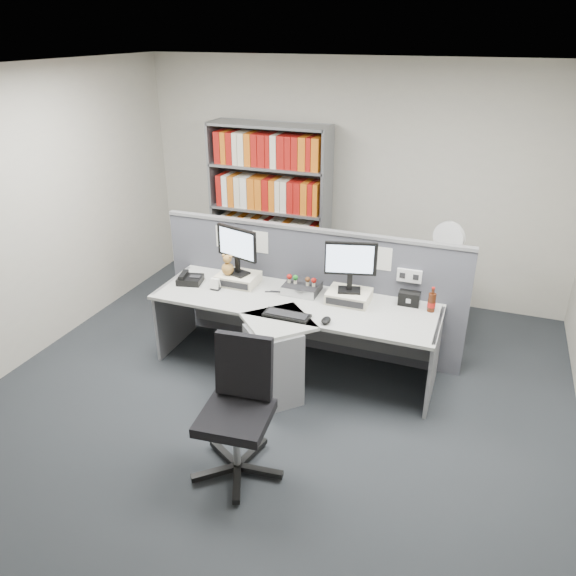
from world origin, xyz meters
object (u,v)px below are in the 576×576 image
at_px(speaker, 409,298).
at_px(desk_fan, 449,241).
at_px(monitor_left, 237,247).
at_px(monitor_right, 351,263).
at_px(desk_phone, 190,279).
at_px(shelving_unit, 270,212).
at_px(mouse, 326,320).
at_px(keyboard, 287,315).
at_px(cola_bottle, 432,302).
at_px(desk, 286,337).
at_px(filing_cabinet, 440,303).
at_px(office_chair, 239,405).
at_px(desk_calendar, 215,285).
at_px(desktop_pc, 302,288).

bearing_deg(speaker, desk_fan, 76.49).
xyz_separation_m(monitor_left, desk_fan, (1.84, 1.02, -0.06)).
bearing_deg(monitor_right, desk_phone, -174.38).
height_order(monitor_right, shelving_unit, shelving_unit).
bearing_deg(shelving_unit, mouse, -56.18).
xyz_separation_m(monitor_left, monitor_right, (1.10, -0.00, 0.00)).
distance_m(keyboard, cola_bottle, 1.26).
bearing_deg(monitor_left, desk, -31.06).
bearing_deg(keyboard, shelving_unit, 115.95).
height_order(filing_cabinet, office_chair, office_chair).
bearing_deg(mouse, desk_calendar, 167.51).
distance_m(speaker, filing_cabinet, 1.02).
height_order(monitor_left, keyboard, monitor_left).
bearing_deg(desk, desk_phone, 167.96).
xyz_separation_m(shelving_unit, filing_cabinet, (2.10, -0.45, -0.63)).
height_order(desk, shelving_unit, shelving_unit).
relative_size(mouse, speaker, 0.66).
distance_m(monitor_right, desk_calendar, 1.30).
bearing_deg(monitor_left, keyboard, -34.73).
distance_m(desk_calendar, speaker, 1.79).
bearing_deg(cola_bottle, monitor_right, -175.05).
bearing_deg(speaker, desk_calendar, -169.73).
distance_m(desk, monitor_left, 0.98).
bearing_deg(desk_calendar, desk_phone, 170.81).
height_order(monitor_left, shelving_unit, shelving_unit).
bearing_deg(speaker, keyboard, -147.99).
height_order(desk, desk_phone, desk_phone).
distance_m(monitor_left, cola_bottle, 1.85).
xyz_separation_m(monitor_right, mouse, (-0.07, -0.46, -0.36)).
xyz_separation_m(mouse, desk_fan, (0.81, 1.48, 0.30)).
height_order(desktop_pc, desk_calendar, desk_calendar).
distance_m(desk, speaker, 1.15).
xyz_separation_m(monitor_left, keyboard, (0.68, -0.47, -0.36)).
bearing_deg(desk, cola_bottle, 20.64).
relative_size(desk_phone, desk_calendar, 2.41).
bearing_deg(monitor_right, office_chair, -104.31).
bearing_deg(office_chair, filing_cabinet, 66.08).
bearing_deg(office_chair, speaker, 60.98).
distance_m(monitor_left, office_chair, 1.77).
distance_m(keyboard, desk_fan, 1.91).
bearing_deg(shelving_unit, cola_bottle, -33.94).
height_order(mouse, office_chair, office_chair).
relative_size(monitor_right, desk_calendar, 4.20).
xyz_separation_m(mouse, filing_cabinet, (0.81, 1.48, -0.39)).
distance_m(keyboard, shelving_unit, 2.17).
bearing_deg(keyboard, desktop_pc, 94.41).
bearing_deg(office_chair, mouse, 73.41).
xyz_separation_m(desk_phone, speaker, (2.07, 0.27, 0.03)).
bearing_deg(desktop_pc, speaker, 4.96).
bearing_deg(mouse, desk, 168.80).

